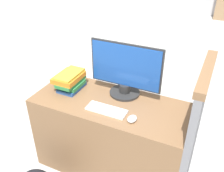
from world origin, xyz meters
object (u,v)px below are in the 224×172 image
Objects in this scene: mouse at (132,119)px; book_stack at (70,81)px; monitor at (125,71)px; keyboard at (106,110)px.

mouse is 0.33× the size of book_stack.
mouse is at bearing -58.90° from monitor.
monitor reaches higher than book_stack.
keyboard is at bearing 173.46° from mouse.
monitor is 0.36m from keyboard.
book_stack is (-0.66, 0.19, 0.07)m from mouse.
mouse is at bearing -15.91° from book_stack.
keyboard is at bearing -96.25° from monitor.
mouse is (0.22, -0.03, 0.01)m from keyboard.
monitor reaches higher than mouse.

